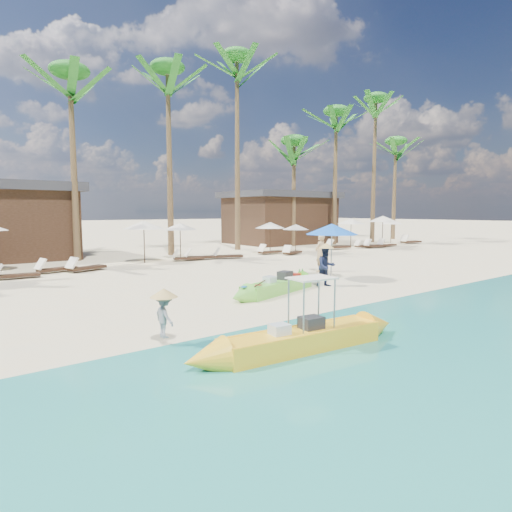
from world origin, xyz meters
TOP-DOWN VIEW (x-y plane):
  - ground at (0.00, 0.00)m, footprint 240.00×240.00m
  - wet_sand_strip at (0.00, -5.00)m, footprint 240.00×4.50m
  - green_canoe at (-0.61, 0.46)m, footprint 5.18×1.79m
  - yellow_canoe at (-4.08, -4.37)m, footprint 5.50×1.05m
  - tourist at (4.12, 3.14)m, footprint 0.71×0.56m
  - vendor_green at (1.52, 0.32)m, footprint 0.85×0.75m
  - vendor_yellow at (-6.08, -2.49)m, footprint 0.36×0.59m
  - blue_umbrella at (2.80, 1.25)m, footprint 2.06×2.06m
  - lounger_4_left at (-7.12, 9.06)m, footprint 1.65×0.59m
  - lounger_4_right at (-5.45, 10.04)m, footprint 1.83×0.94m
  - resort_parasol_5 at (-0.85, 11.01)m, footprint 2.15×2.15m
  - lounger_5_left at (-4.29, 9.60)m, footprint 1.87×1.10m
  - resort_parasol_6 at (1.67, 11.84)m, footprint 1.98×1.98m
  - lounger_6_left at (2.09, 10.55)m, footprint 1.78×0.93m
  - lounger_6_right at (1.35, 10.53)m, footprint 1.77×0.98m
  - resort_parasol_7 at (7.44, 10.76)m, footprint 1.96×1.96m
  - lounger_7_left at (3.69, 10.08)m, footprint 1.73×1.04m
  - lounger_7_right at (7.19, 10.55)m, footprint 1.72×0.53m
  - resort_parasol_8 at (9.58, 10.71)m, footprint 1.79×1.79m
  - lounger_8_left at (8.12, 9.46)m, footprint 1.71×0.97m
  - resort_parasol_9 at (15.54, 11.05)m, footprint 2.10×2.10m
  - lounger_9_left at (13.21, 10.33)m, footprint 2.00×0.90m
  - lounger_9_right at (16.18, 9.42)m, footprint 1.87×0.82m
  - resort_parasol_10 at (18.03, 10.04)m, footprint 2.27×2.27m
  - lounger_10_left at (15.73, 9.95)m, footprint 1.69×0.94m
  - lounger_10_right at (17.72, 9.45)m, footprint 1.74×0.60m
  - resort_parasol_11 at (21.53, 11.74)m, footprint 1.94×1.94m
  - lounger_11_left at (21.98, 10.19)m, footprint 2.06×0.85m
  - palm_3 at (-3.36, 14.27)m, footprint 2.08×2.08m
  - palm_4 at (2.15, 14.01)m, footprint 2.08×2.08m
  - palm_5 at (7.45, 14.38)m, footprint 2.08×2.08m
  - palm_6 at (12.84, 14.52)m, footprint 2.08×2.08m
  - palm_7 at (16.57, 13.68)m, footprint 2.08×2.08m
  - palm_8 at (21.07, 13.33)m, footprint 2.08×2.08m
  - palm_9 at (26.21, 14.81)m, footprint 2.08×2.08m
  - pavilion_east at (14.00, 17.50)m, footprint 8.80×6.60m

SIDE VIEW (x-z plane):
  - ground at x=0.00m, z-range 0.00..0.00m
  - wet_sand_strip at x=0.00m, z-range 0.00..0.01m
  - lounger_10_left at x=15.73m, z-range -0.09..0.46m
  - lounger_4_left at x=-7.12m, z-range -0.09..0.46m
  - lounger_8_left at x=8.12m, z-range -0.09..0.46m
  - lounger_7_left at x=3.69m, z-range -0.09..0.47m
  - lounger_6_right at x=1.35m, z-range -0.10..0.48m
  - lounger_6_left at x=2.09m, z-range -0.10..0.48m
  - lounger_7_right at x=7.19m, z-range -0.10..0.49m
  - lounger_10_right at x=17.72m, z-range -0.10..0.49m
  - lounger_4_right at x=-5.45m, z-range -0.10..0.50m
  - lounger_5_left at x=-4.29m, z-range -0.10..0.51m
  - lounger_9_right at x=16.18m, z-range -0.10..0.51m
  - lounger_9_left at x=13.21m, z-range -0.11..0.55m
  - green_canoe at x=-0.61m, z-range -0.11..0.56m
  - lounger_11_left at x=21.98m, z-range -0.11..0.57m
  - yellow_canoe at x=-4.08m, z-range -0.48..0.95m
  - vendor_yellow at x=-6.08m, z-range 0.18..1.06m
  - vendor_green at x=1.52m, z-range 0.00..1.46m
  - tourist at x=4.12m, z-range 0.00..1.70m
  - resort_parasol_8 at x=9.58m, z-range 0.74..2.58m
  - resort_parasol_11 at x=21.53m, z-range 0.80..2.80m
  - resort_parasol_7 at x=7.44m, z-range 0.81..2.83m
  - resort_parasol_6 at x=1.67m, z-range 0.82..2.85m
  - resort_parasol_9 at x=15.54m, z-range 0.87..3.03m
  - resort_parasol_5 at x=-0.85m, z-range 0.89..3.10m
  - blue_umbrella at x=2.80m, z-range 0.90..3.11m
  - resort_parasol_10 at x=18.03m, z-range 0.94..3.28m
  - pavilion_east at x=14.00m, z-range 0.05..4.35m
  - palm_6 at x=12.84m, z-range 2.79..11.31m
  - palm_9 at x=26.21m, z-range 3.14..12.97m
  - palm_3 at x=-3.36m, z-range 3.32..13.83m
  - palm_7 at x=16.57m, z-range 3.46..14.53m
  - palm_4 at x=2.15m, z-range 3.60..15.30m
  - palm_8 at x=21.07m, z-range 3.83..16.53m
  - palm_5 at x=7.45m, z-range 4.02..17.62m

